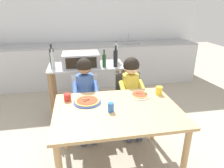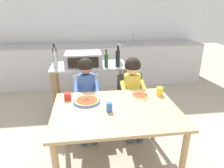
# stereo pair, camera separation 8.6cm
# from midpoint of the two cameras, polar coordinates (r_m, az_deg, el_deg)

# --- Properties ---
(ground_plane) EXTENTS (11.81, 11.81, 0.00)m
(ground_plane) POSITION_cam_midpoint_polar(r_m,az_deg,el_deg) (3.39, -3.36, -8.40)
(ground_plane) COLOR #A89E8C
(back_wall_tiled) EXTENTS (5.12, 0.12, 2.70)m
(back_wall_tiled) POSITION_cam_midpoint_polar(r_m,az_deg,el_deg) (4.77, -6.51, 17.41)
(back_wall_tiled) COLOR silver
(back_wall_tiled) RESTS_ON ground
(kitchen_counter) EXTENTS (4.61, 0.60, 1.10)m
(kitchen_counter) POSITION_cam_midpoint_polar(r_m,az_deg,el_deg) (4.53, -5.65, 5.60)
(kitchen_counter) COLOR silver
(kitchen_counter) RESTS_ON ground
(kitchen_island_cart) EXTENTS (1.12, 0.52, 0.86)m
(kitchen_island_cart) POSITION_cam_midpoint_polar(r_m,az_deg,el_deg) (3.13, -7.86, 0.34)
(kitchen_island_cart) COLOR #B7BABF
(kitchen_island_cart) RESTS_ON ground
(toaster_oven) EXTENTS (0.53, 0.40, 0.20)m
(toaster_oven) POSITION_cam_midpoint_polar(r_m,az_deg,el_deg) (2.98, -9.71, 6.92)
(toaster_oven) COLOR #999BA0
(toaster_oven) RESTS_ON kitchen_island_cart
(bottle_dark_olive_oil) EXTENTS (0.07, 0.07, 0.32)m
(bottle_dark_olive_oil) POSITION_cam_midpoint_polar(r_m,az_deg,el_deg) (3.17, 0.34, 8.81)
(bottle_dark_olive_oil) COLOR #ADB7B2
(bottle_dark_olive_oil) RESTS_ON kitchen_island_cart
(bottle_tall_green_wine) EXTENTS (0.05, 0.05, 0.27)m
(bottle_tall_green_wine) POSITION_cam_midpoint_polar(r_m,az_deg,el_deg) (3.05, 0.29, 7.86)
(bottle_tall_green_wine) COLOR black
(bottle_tall_green_wine) RESTS_ON kitchen_island_cart
(bottle_clear_vinegar) EXTENTS (0.05, 0.05, 0.25)m
(bottle_clear_vinegar) POSITION_cam_midpoint_polar(r_m,az_deg,el_deg) (2.88, -3.11, 6.74)
(bottle_clear_vinegar) COLOR #1E4723
(bottle_clear_vinegar) RESTS_ON kitchen_island_cart
(bottle_slim_sauce) EXTENTS (0.06, 0.06, 0.31)m
(bottle_slim_sauce) POSITION_cam_midpoint_polar(r_m,az_deg,el_deg) (2.90, 0.14, 7.36)
(bottle_slim_sauce) COLOR black
(bottle_slim_sauce) RESTS_ON kitchen_island_cart
(bottle_brown_beer) EXTENTS (0.05, 0.05, 0.29)m
(bottle_brown_beer) POSITION_cam_midpoint_polar(r_m,az_deg,el_deg) (2.96, -17.40, 6.61)
(bottle_brown_beer) COLOR #ADB7B2
(bottle_brown_beer) RESTS_ON kitchen_island_cart
(bottle_squat_spirits) EXTENTS (0.07, 0.07, 0.32)m
(bottle_squat_spirits) POSITION_cam_midpoint_polar(r_m,az_deg,el_deg) (3.10, -17.55, 7.46)
(bottle_squat_spirits) COLOR black
(bottle_squat_spirits) RESTS_ON kitchen_island_cart
(dining_table) EXTENTS (1.26, 0.91, 0.73)m
(dining_table) POSITION_cam_midpoint_polar(r_m,az_deg,el_deg) (2.06, 0.26, -9.48)
(dining_table) COLOR tan
(dining_table) RESTS_ON ground
(dining_chair_left) EXTENTS (0.36, 0.36, 0.81)m
(dining_chair_left) POSITION_cam_midpoint_polar(r_m,az_deg,el_deg) (2.76, -8.39, -4.79)
(dining_chair_left) COLOR silver
(dining_chair_left) RESTS_ON ground
(dining_chair_right) EXTENTS (0.36, 0.36, 0.81)m
(dining_chair_right) POSITION_cam_midpoint_polar(r_m,az_deg,el_deg) (2.81, 3.96, -4.09)
(dining_chair_right) COLOR #333338
(dining_chair_right) RESTS_ON ground
(child_in_blue_striped_shirt) EXTENTS (0.32, 0.42, 1.07)m
(child_in_blue_striped_shirt) POSITION_cam_midpoint_polar(r_m,az_deg,el_deg) (2.57, -8.54, -1.71)
(child_in_blue_striped_shirt) COLOR #424C6B
(child_in_blue_striped_shirt) RESTS_ON ground
(child_in_yellow_shirt) EXTENTS (0.32, 0.42, 1.07)m
(child_in_yellow_shirt) POSITION_cam_midpoint_polar(r_m,az_deg,el_deg) (2.62, 4.67, -0.77)
(child_in_yellow_shirt) COLOR #424C6B
(child_in_yellow_shirt) RESTS_ON ground
(pizza_plate_blue_rimmed) EXTENTS (0.30, 0.30, 0.03)m
(pizza_plate_blue_rimmed) POSITION_cam_midpoint_polar(r_m,az_deg,el_deg) (2.15, -8.21, -4.94)
(pizza_plate_blue_rimmed) COLOR #3356B7
(pizza_plate_blue_rimmed) RESTS_ON dining_table
(pizza_plate_white) EXTENTS (0.24, 0.24, 0.03)m
(pizza_plate_white) POSITION_cam_midpoint_polar(r_m,az_deg,el_deg) (2.30, 6.87, -3.13)
(pizza_plate_white) COLOR white
(pizza_plate_white) RESTS_ON dining_table
(drinking_cup_blue) EXTENTS (0.06, 0.06, 0.09)m
(drinking_cup_blue) POSITION_cam_midpoint_polar(r_m,az_deg,el_deg) (1.95, -1.63, -6.63)
(drinking_cup_blue) COLOR blue
(drinking_cup_blue) RESTS_ON dining_table
(drinking_cup_red) EXTENTS (0.08, 0.08, 0.08)m
(drinking_cup_red) POSITION_cam_midpoint_polar(r_m,az_deg,el_deg) (2.23, -13.69, -3.69)
(drinking_cup_red) COLOR red
(drinking_cup_red) RESTS_ON dining_table
(drinking_cup_yellow) EXTENTS (0.08, 0.08, 0.09)m
(drinking_cup_yellow) POSITION_cam_midpoint_polar(r_m,az_deg,el_deg) (2.36, 12.28, -1.85)
(drinking_cup_yellow) COLOR yellow
(drinking_cup_yellow) RESTS_ON dining_table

